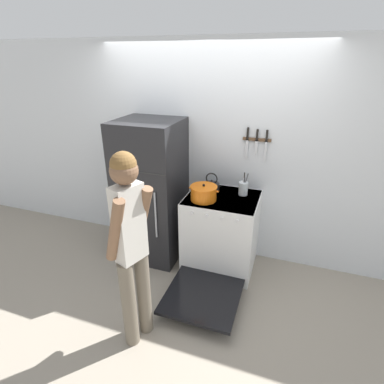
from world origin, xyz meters
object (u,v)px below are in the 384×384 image
object	(u,v)px
utensil_jar	(243,188)
tea_kettle	(212,186)
person	(131,243)
dutch_oven_pot	(204,193)
stove_range	(220,234)
refrigerator	(151,192)

from	to	relation	value
utensil_jar	tea_kettle	bearing A→B (deg)	-178.85
tea_kettle	person	xyz separation A→B (m)	(-0.27, -1.38, 0.02)
dutch_oven_pot	utensil_jar	world-z (taller)	utensil_jar
utensil_jar	person	size ratio (longest dim) A/B	0.16
stove_range	tea_kettle	distance (m)	0.58
dutch_oven_pot	person	world-z (taller)	person
refrigerator	person	xyz separation A→B (m)	(0.44, -1.24, 0.14)
stove_range	tea_kettle	bearing A→B (deg)	133.62
stove_range	refrigerator	bearing A→B (deg)	177.83
stove_range	utensil_jar	xyz separation A→B (m)	(0.20, 0.18, 0.54)
stove_range	person	bearing A→B (deg)	-109.90
dutch_oven_pot	utensil_jar	distance (m)	0.47
stove_range	person	xyz separation A→B (m)	(-0.44, -1.20, 0.54)
person	dutch_oven_pot	bearing A→B (deg)	6.32
dutch_oven_pot	tea_kettle	size ratio (longest dim) A/B	1.47
stove_range	person	size ratio (longest dim) A/B	0.81
dutch_oven_pot	person	bearing A→B (deg)	-103.02
refrigerator	utensil_jar	xyz separation A→B (m)	(1.08, 0.15, 0.14)
tea_kettle	person	distance (m)	1.40
dutch_oven_pot	utensil_jar	size ratio (longest dim) A/B	1.22
dutch_oven_pot	stove_range	bearing A→B (deg)	28.37
dutch_oven_pot	tea_kettle	bearing A→B (deg)	87.01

